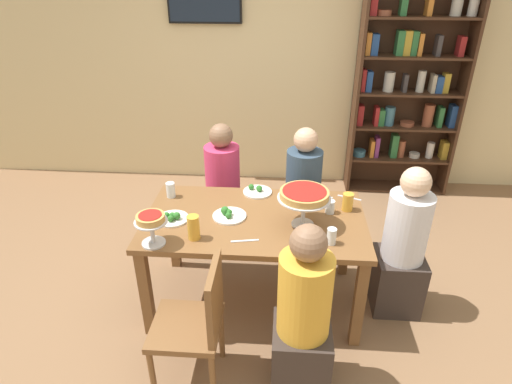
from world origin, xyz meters
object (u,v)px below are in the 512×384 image
object	(u,v)px
diner_near_right	(303,324)
beer_glass_amber_tall	(310,197)
deep_dish_pizza_stand	(304,196)
salad_plate_near_diner	(172,218)
beer_glass_amber_short	(348,202)
diner_far_left	(223,195)
dining_table	(255,229)
television	(204,0)
water_glass_clear_far	(330,207)
personal_pizza_stand	(151,223)
water_glass_clear_spare	(332,236)
cutlery_knife_far	(349,198)
cutlery_knife_near	(245,241)
beer_glass_amber_spare	(194,227)
salad_plate_far_diner	(257,191)
salad_plate_spare	(228,215)
chair_near_left	(197,320)
diner_head_east	(402,252)
diner_far_right	(302,200)
bookshelf	(407,90)
cutlery_fork_near	(321,197)
cutlery_fork_far	(314,249)
water_glass_clear_near	(171,190)

from	to	relation	value
diner_near_right	beer_glass_amber_tall	xyz separation A→B (m)	(0.06, 0.92, 0.32)
deep_dish_pizza_stand	salad_plate_near_diner	xyz separation A→B (m)	(-0.89, -0.01, -0.20)
beer_glass_amber_short	diner_far_left	bearing A→B (deg)	148.45
beer_glass_amber_tall	dining_table	bearing A→B (deg)	-152.92
television	water_glass_clear_far	bearing A→B (deg)	-59.26
personal_pizza_stand	water_glass_clear_spare	xyz separation A→B (m)	(1.12, 0.08, -0.10)
television	salad_plate_near_diner	distance (m)	2.50
personal_pizza_stand	cutlery_knife_far	size ratio (longest dim) A/B	1.19
diner_far_left	personal_pizza_stand	size ratio (longest dim) A/B	5.37
water_glass_clear_spare	cutlery_knife_near	xyz separation A→B (m)	(-0.55, -0.02, -0.05)
television	deep_dish_pizza_stand	bearing A→B (deg)	-65.45
salad_plate_near_diner	beer_glass_amber_spare	bearing A→B (deg)	-46.87
salad_plate_far_diner	salad_plate_spare	xyz separation A→B (m)	(-0.18, -0.37, 0.00)
salad_plate_spare	chair_near_left	bearing A→B (deg)	-97.30
salad_plate_spare	cutlery_knife_near	distance (m)	0.32
television	chair_near_left	distance (m)	3.23
diner_head_east	salad_plate_spare	size ratio (longest dim) A/B	4.86
chair_near_left	deep_dish_pizza_stand	size ratio (longest dim) A/B	2.46
beer_glass_amber_tall	diner_head_east	bearing A→B (deg)	-15.20
diner_near_right	diner_far_right	xyz separation A→B (m)	(0.03, 1.44, 0.00)
diner_near_right	salad_plate_near_diner	xyz separation A→B (m)	(-0.89, 0.65, 0.27)
diner_near_right	beer_glass_amber_short	distance (m)	0.99
diner_head_east	diner_near_right	bearing A→B (deg)	45.71
chair_near_left	beer_glass_amber_spare	distance (m)	0.58
bookshelf	cutlery_fork_near	xyz separation A→B (m)	(-0.97, -1.69, -0.39)
beer_glass_amber_short	bookshelf	bearing A→B (deg)	66.78
bookshelf	water_glass_clear_far	bearing A→B (deg)	-115.88
diner_head_east	salad_plate_near_diner	world-z (taller)	diner_head_east
television	chair_near_left	xyz separation A→B (m)	(0.39, -2.84, -1.49)
chair_near_left	beer_glass_amber_short	xyz separation A→B (m)	(0.93, 0.89, 0.32)
chair_near_left	salad_plate_near_diner	size ratio (longest dim) A/B	3.89
diner_near_right	cutlery_fork_far	distance (m)	0.46
diner_head_east	water_glass_clear_spare	bearing A→B (deg)	27.79
diner_head_east	diner_far_left	world-z (taller)	same
diner_near_right	beer_glass_amber_spare	size ratio (longest dim) A/B	6.98
salad_plate_near_diner	water_glass_clear_near	size ratio (longest dim) A/B	1.93
diner_head_east	salad_plate_far_diner	xyz separation A→B (m)	(-1.06, 0.35, 0.26)
salad_plate_far_diner	beer_glass_amber_short	size ratio (longest dim) A/B	1.71
diner_far_right	diner_head_east	distance (m)	0.98
cutlery_knife_near	cutlery_fork_far	size ratio (longest dim) A/B	1.00
diner_head_east	chair_near_left	world-z (taller)	diner_head_east
diner_far_right	cutlery_knife_near	bearing A→B (deg)	-21.79
television	diner_far_right	size ratio (longest dim) A/B	0.65
dining_table	cutlery_fork_near	distance (m)	0.58
beer_glass_amber_short	cutlery_fork_far	bearing A→B (deg)	-116.99
dining_table	water_glass_clear_far	world-z (taller)	water_glass_clear_far
diner_far_right	deep_dish_pizza_stand	distance (m)	0.91
bookshelf	diner_head_east	xyz separation A→B (m)	(-0.40, -1.99, -0.64)
personal_pizza_stand	salad_plate_far_diner	world-z (taller)	personal_pizza_stand
beer_glass_amber_spare	water_glass_clear_near	xyz separation A→B (m)	(-0.29, 0.54, -0.02)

